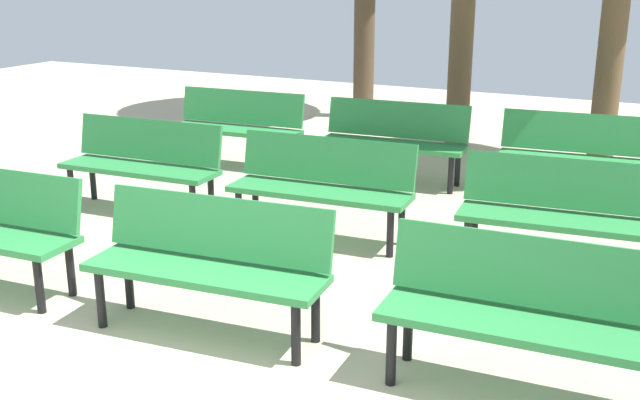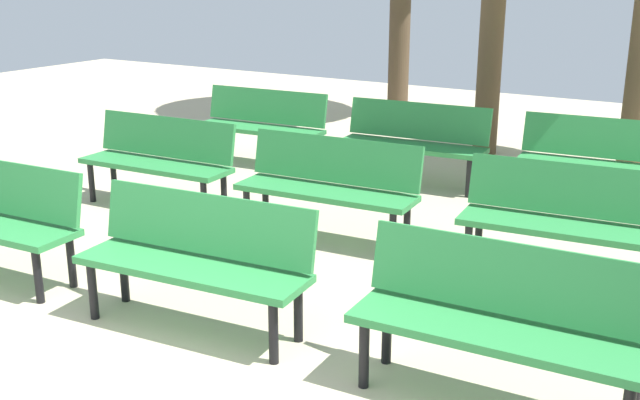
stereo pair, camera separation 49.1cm
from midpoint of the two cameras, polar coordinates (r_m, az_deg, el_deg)
bench_r0_c1 at (r=5.06m, az=-6.34°, el=-4.04°), size 1.64×0.63×0.87m
bench_r0_c2 at (r=4.36m, az=16.45°, el=-8.26°), size 1.62×0.56×0.87m
bench_r1_c0 at (r=7.70m, az=-10.00°, el=3.18°), size 1.62×0.57×0.87m
bench_r1_c1 at (r=6.69m, az=2.77°, el=1.30°), size 1.63×0.59×0.87m
bench_r1_c2 at (r=6.16m, az=20.16°, el=-1.14°), size 1.64×0.63×0.87m
bench_r2_c0 at (r=9.29m, az=-2.81°, el=5.78°), size 1.63×0.58×0.87m
bench_r2_c1 at (r=8.47m, az=8.61°, el=4.51°), size 1.63×0.60×0.87m
bench_r2_c2 at (r=8.11m, az=21.81°, el=2.90°), size 1.64×0.63×0.87m
tree_0 at (r=9.94m, az=13.91°, el=10.84°), size 0.30×0.30×2.65m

